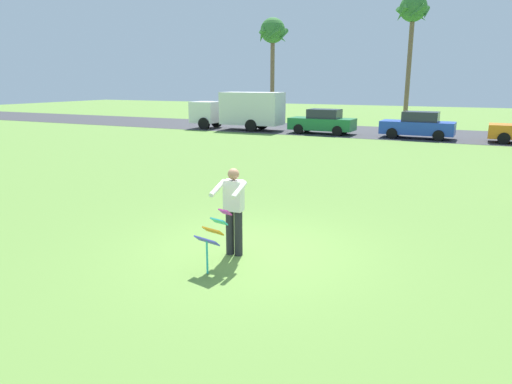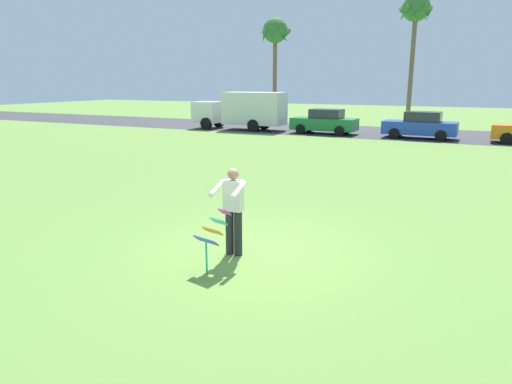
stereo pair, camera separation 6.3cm
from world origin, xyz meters
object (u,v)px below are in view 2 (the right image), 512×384
object	(u,v)px
person_kite_flyer	(233,208)
parked_car_blue	(420,126)
palm_tree_right_near	(416,14)
parked_truck_white_box	(244,110)
palm_tree_left_near	(275,35)
parked_car_green	(325,122)
kite_held	(213,233)

from	to	relation	value
person_kite_flyer	parked_car_blue	bearing A→B (deg)	87.13
parked_car_blue	palm_tree_right_near	xyz separation A→B (m)	(-2.13, 10.56, 7.66)
parked_truck_white_box	palm_tree_left_near	distance (m)	10.54
person_kite_flyer	parked_car_green	xyz separation A→B (m)	(-4.85, 21.44, -0.18)
parked_truck_white_box	palm_tree_right_near	size ratio (longest dim) A/B	0.68
person_kite_flyer	palm_tree_left_near	distance (m)	33.09
parked_truck_white_box	palm_tree_left_near	bearing A→B (deg)	99.13
parked_car_green	palm_tree_left_near	bearing A→B (deg)	130.08
parked_car_green	palm_tree_left_near	distance (m)	13.06
parked_car_blue	person_kite_flyer	bearing A→B (deg)	-92.87
person_kite_flyer	palm_tree_right_near	distance (m)	32.87
kite_held	parked_car_blue	xyz separation A→B (m)	(1.03, 22.28, 0.05)
parked_car_green	parked_car_blue	xyz separation A→B (m)	(5.92, -0.00, 0.00)
person_kite_flyer	palm_tree_right_near	size ratio (longest dim) A/B	0.17
palm_tree_right_near	kite_held	bearing A→B (deg)	-88.09
kite_held	parked_truck_white_box	world-z (taller)	parked_truck_white_box
parked_truck_white_box	palm_tree_left_near	world-z (taller)	palm_tree_left_near
parked_car_green	palm_tree_right_near	xyz separation A→B (m)	(3.79, 10.56, 7.66)
person_kite_flyer	palm_tree_right_near	bearing A→B (deg)	91.89
parked_car_green	palm_tree_left_near	xyz separation A→B (m)	(-7.32, 8.70, 6.43)
parked_car_blue	parked_car_green	bearing A→B (deg)	180.00
kite_held	parked_car_blue	size ratio (longest dim) A/B	0.26
kite_held	palm_tree_right_near	distance (m)	33.74
person_kite_flyer	parked_truck_white_box	xyz separation A→B (m)	(-10.77, 21.44, 0.46)
parked_car_green	parked_car_blue	size ratio (longest dim) A/B	1.00
palm_tree_left_near	person_kite_flyer	bearing A→B (deg)	-68.01
palm_tree_right_near	parked_car_green	bearing A→B (deg)	-109.75
parked_car_green	person_kite_flyer	bearing A→B (deg)	-77.25
palm_tree_right_near	parked_truck_white_box	bearing A→B (deg)	-132.61
palm_tree_left_near	palm_tree_right_near	bearing A→B (deg)	9.51
kite_held	palm_tree_left_near	world-z (taller)	palm_tree_left_near
parked_car_green	palm_tree_right_near	bearing A→B (deg)	70.25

